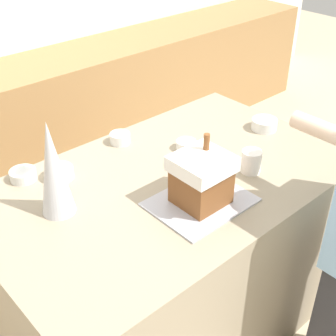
{
  "coord_description": "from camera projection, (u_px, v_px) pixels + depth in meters",
  "views": [
    {
      "loc": [
        -1.11,
        -1.23,
        2.05
      ],
      "look_at": [
        -0.01,
        0.0,
        0.98
      ],
      "focal_mm": 50.0,
      "sensor_mm": 36.0,
      "label": 1
    }
  ],
  "objects": [
    {
      "name": "ground_plane",
      "position": [
        170.0,
        321.0,
        2.5
      ],
      "size": [
        12.0,
        12.0,
        0.0
      ],
      "primitive_type": "plane",
      "color": "#C6B28E"
    },
    {
      "name": "back_cabinet_block",
      "position": [
        8.0,
        133.0,
        3.35
      ],
      "size": [
        6.0,
        0.6,
        0.88
      ],
      "color": "#9E7547",
      "rests_on": "ground_plane"
    },
    {
      "name": "candy_bowl_center_rear",
      "position": [
        59.0,
        172.0,
        2.0
      ],
      "size": [
        0.12,
        0.12,
        0.05
      ],
      "color": "white",
      "rests_on": "kitchen_island"
    },
    {
      "name": "decorative_tree",
      "position": [
        53.0,
        169.0,
        1.71
      ],
      "size": [
        0.13,
        0.13,
        0.39
      ],
      "color": "silver",
      "rests_on": "kitchen_island"
    },
    {
      "name": "baking_tray",
      "position": [
        200.0,
        202.0,
        1.86
      ],
      "size": [
        0.39,
        0.31,
        0.01
      ],
      "color": "#B2B2BC",
      "rests_on": "kitchen_island"
    },
    {
      "name": "candy_bowl_beside_tree",
      "position": [
        120.0,
        138.0,
        2.25
      ],
      "size": [
        0.1,
        0.1,
        0.05
      ],
      "color": "white",
      "rests_on": "kitchen_island"
    },
    {
      "name": "candy_bowl_far_right",
      "position": [
        264.0,
        124.0,
        2.37
      ],
      "size": [
        0.13,
        0.13,
        0.05
      ],
      "color": "silver",
      "rests_on": "kitchen_island"
    },
    {
      "name": "mug",
      "position": [
        251.0,
        161.0,
        2.02
      ],
      "size": [
        0.09,
        0.09,
        0.1
      ],
      "color": "white",
      "rests_on": "kitchen_island"
    },
    {
      "name": "gingerbread_house",
      "position": [
        202.0,
        178.0,
        1.8
      ],
      "size": [
        0.21,
        0.2,
        0.27
      ],
      "color": "brown",
      "rests_on": "baking_tray"
    },
    {
      "name": "candy_bowl_near_tray_right",
      "position": [
        23.0,
        174.0,
        1.99
      ],
      "size": [
        0.11,
        0.11,
        0.04
      ],
      "color": "silver",
      "rests_on": "kitchen_island"
    },
    {
      "name": "candy_bowl_behind_tray",
      "position": [
        186.0,
        145.0,
        2.2
      ],
      "size": [
        0.09,
        0.09,
        0.04
      ],
      "color": "white",
      "rests_on": "kitchen_island"
    },
    {
      "name": "kitchen_island",
      "position": [
        170.0,
        258.0,
        2.25
      ],
      "size": [
        1.62,
        0.99,
        0.92
      ],
      "color": "gray",
      "rests_on": "ground_plane"
    }
  ]
}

